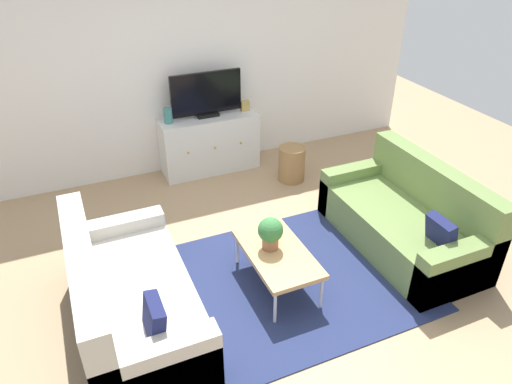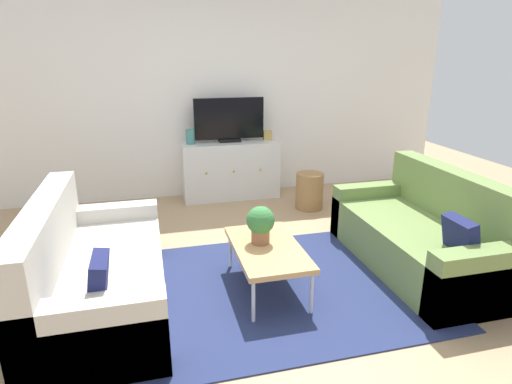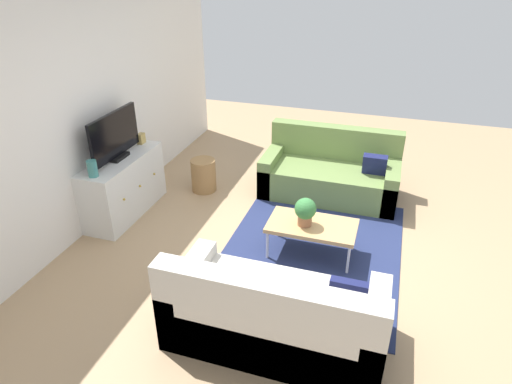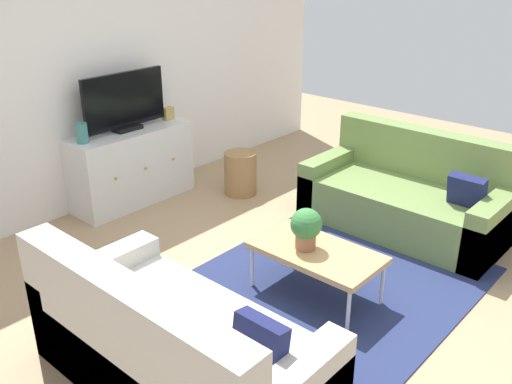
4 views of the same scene
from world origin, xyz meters
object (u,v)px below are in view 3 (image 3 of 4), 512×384
(tv_console, at_px, (124,186))
(potted_plant, at_px, (305,211))
(glass_vase, at_px, (92,169))
(couch_right_side, at_px, (331,173))
(flat_screen_tv, at_px, (115,136))
(coffee_table, at_px, (312,227))
(wicker_basket, at_px, (204,175))
(couch_left_side, at_px, (274,319))
(mantel_clock, at_px, (141,139))

(tv_console, bearing_deg, potted_plant, -95.08)
(tv_console, xyz_separation_m, glass_vase, (-0.51, 0.00, 0.47))
(tv_console, bearing_deg, couch_right_side, -60.48)
(glass_vase, bearing_deg, flat_screen_tv, 2.24)
(coffee_table, xyz_separation_m, potted_plant, (-0.04, 0.08, 0.20))
(glass_vase, height_order, wicker_basket, glass_vase)
(couch_left_side, relative_size, tv_console, 1.42)
(couch_right_side, distance_m, glass_vase, 3.07)
(coffee_table, height_order, tv_console, tv_console)
(couch_left_side, bearing_deg, couch_right_side, 0.00)
(couch_left_side, height_order, wicker_basket, couch_left_side)
(wicker_basket, bearing_deg, potted_plant, -123.06)
(flat_screen_tv, relative_size, wicker_basket, 2.00)
(couch_left_side, distance_m, flat_screen_tv, 2.94)
(flat_screen_tv, xyz_separation_m, mantel_clock, (0.51, -0.02, -0.22))
(couch_right_side, relative_size, coffee_table, 1.90)
(flat_screen_tv, xyz_separation_m, wicker_basket, (0.86, -0.71, -0.81))
(tv_console, bearing_deg, wicker_basket, -38.57)
(glass_vase, height_order, mantel_clock, glass_vase)
(potted_plant, bearing_deg, couch_right_side, -1.45)
(tv_console, distance_m, wicker_basket, 1.12)
(flat_screen_tv, bearing_deg, glass_vase, -177.76)
(potted_plant, bearing_deg, wicker_basket, 56.94)
(tv_console, relative_size, flat_screen_tv, 1.39)
(potted_plant, xyz_separation_m, flat_screen_tv, (0.21, 2.36, 0.47))
(glass_vase, distance_m, mantel_clock, 1.02)
(couch_right_side, distance_m, coffee_table, 1.52)
(tv_console, distance_m, flat_screen_tv, 0.66)
(glass_vase, bearing_deg, mantel_clock, 0.00)
(coffee_table, distance_m, glass_vase, 2.48)
(coffee_table, xyz_separation_m, flat_screen_tv, (0.17, 2.43, 0.68))
(potted_plant, bearing_deg, coffee_table, -65.24)
(couch_left_side, height_order, couch_right_side, same)
(glass_vase, xyz_separation_m, wicker_basket, (1.37, -0.69, -0.62))
(wicker_basket, bearing_deg, couch_left_side, -144.95)
(couch_left_side, distance_m, wicker_basket, 2.94)
(couch_right_side, xyz_separation_m, potted_plant, (-1.55, 0.04, 0.28))
(tv_console, height_order, flat_screen_tv, flat_screen_tv)
(potted_plant, height_order, mantel_clock, mantel_clock)
(tv_console, xyz_separation_m, flat_screen_tv, (-0.00, 0.02, 0.66))
(couch_left_side, relative_size, mantel_clock, 13.73)
(coffee_table, bearing_deg, flat_screen_tv, 85.95)
(potted_plant, distance_m, flat_screen_tv, 2.41)
(coffee_table, bearing_deg, glass_vase, 97.98)
(coffee_table, relative_size, glass_vase, 5.01)
(couch_left_side, bearing_deg, coffee_table, -1.58)
(couch_left_side, distance_m, glass_vase, 2.65)
(couch_left_side, xyz_separation_m, glass_vase, (1.03, 2.37, 0.56))
(potted_plant, distance_m, mantel_clock, 2.46)
(flat_screen_tv, relative_size, mantel_clock, 6.98)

